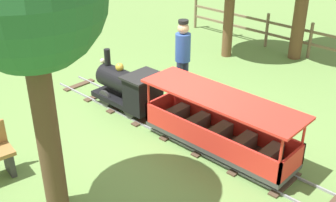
{
  "coord_description": "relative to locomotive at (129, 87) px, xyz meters",
  "views": [
    {
      "loc": [
        -4.73,
        -4.4,
        3.87
      ],
      "look_at": [
        0.0,
        0.02,
        0.55
      ],
      "focal_mm": 44.92,
      "sensor_mm": 36.0,
      "label": 1
    }
  ],
  "objects": [
    {
      "name": "passenger_car",
      "position": [
        0.0,
        -2.11,
        -0.06
      ],
      "size": [
        0.8,
        2.7,
        0.97
      ],
      "color": "#3F3F3F",
      "rests_on": "ground_plane"
    },
    {
      "name": "conductor_person",
      "position": [
        1.12,
        -0.36,
        0.47
      ],
      "size": [
        0.3,
        0.3,
        1.62
      ],
      "color": "#282D47",
      "rests_on": "ground_plane"
    },
    {
      "name": "fence_section",
      "position": [
        4.96,
        -1.21,
        -0.0
      ],
      "size": [
        0.08,
        7.48,
        0.9
      ],
      "color": "#756047",
      "rests_on": "ground_plane"
    },
    {
      "name": "ground_plane",
      "position": [
        0.0,
        -1.02,
        -0.48
      ],
      "size": [
        60.0,
        60.0,
        0.0
      ],
      "primitive_type": "plane",
      "color": "#608442"
    },
    {
      "name": "track",
      "position": [
        0.0,
        -1.21,
        -0.47
      ],
      "size": [
        0.74,
        6.4,
        0.04
      ],
      "color": "gray",
      "rests_on": "ground_plane"
    },
    {
      "name": "locomotive",
      "position": [
        0.0,
        0.0,
        0.0
      ],
      "size": [
        0.7,
        1.45,
        1.06
      ],
      "color": "black",
      "rests_on": "ground_plane"
    }
  ]
}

